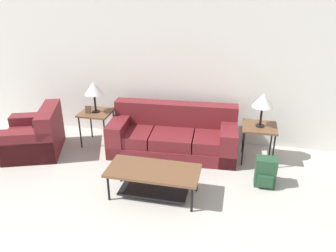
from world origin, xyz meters
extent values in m
cube|color=silver|center=(0.00, 4.78, 1.30)|extent=(9.08, 0.06, 2.60)
cube|color=maroon|center=(-0.29, 4.11, 0.11)|extent=(2.20, 1.00, 0.22)
cube|color=maroon|center=(-1.01, 4.04, 0.32)|extent=(0.74, 0.83, 0.20)
cube|color=maroon|center=(-0.29, 4.09, 0.32)|extent=(0.74, 0.83, 0.20)
cube|color=maroon|center=(0.42, 4.13, 0.32)|extent=(0.74, 0.83, 0.20)
cube|color=maroon|center=(-0.31, 4.41, 0.62)|extent=(2.16, 0.39, 0.40)
cube|color=maroon|center=(-1.23, 4.05, 0.29)|extent=(0.33, 0.89, 0.58)
cube|color=maroon|center=(0.64, 4.16, 0.29)|extent=(0.33, 0.89, 0.58)
cube|color=maroon|center=(-2.67, 3.62, 0.20)|extent=(1.17, 1.22, 0.40)
cube|color=maroon|center=(-2.37, 3.72, 0.60)|extent=(0.58, 1.01, 0.40)
cube|color=maroon|center=(-2.79, 3.96, 0.28)|extent=(0.92, 0.55, 0.56)
cube|color=maroon|center=(-2.54, 3.28, 0.28)|extent=(0.92, 0.55, 0.56)
cube|color=#33567F|center=(-2.56, 3.66, 0.50)|extent=(0.29, 0.38, 0.36)
cube|color=brown|center=(-0.30, 2.84, 0.41)|extent=(1.27, 0.59, 0.04)
cylinder|color=black|center=(-0.88, 2.60, 0.19)|extent=(0.03, 0.03, 0.39)
cylinder|color=black|center=(0.27, 2.60, 0.19)|extent=(0.03, 0.03, 0.39)
cylinder|color=black|center=(-0.88, 3.07, 0.19)|extent=(0.03, 0.03, 0.39)
cylinder|color=black|center=(0.27, 3.07, 0.19)|extent=(0.03, 0.03, 0.39)
cube|color=black|center=(-0.30, 2.84, 0.08)|extent=(0.95, 0.41, 0.02)
cube|color=brown|center=(-1.71, 4.17, 0.61)|extent=(0.54, 0.53, 0.03)
cylinder|color=black|center=(-1.94, 3.94, 0.30)|extent=(0.03, 0.03, 0.60)
cylinder|color=black|center=(-1.48, 3.94, 0.30)|extent=(0.03, 0.03, 0.60)
cylinder|color=black|center=(-1.94, 4.39, 0.30)|extent=(0.03, 0.03, 0.60)
cylinder|color=black|center=(-1.48, 4.39, 0.30)|extent=(0.03, 0.03, 0.60)
cube|color=brown|center=(1.12, 4.17, 0.61)|extent=(0.54, 0.53, 0.03)
cylinder|color=black|center=(0.89, 3.94, 0.30)|extent=(0.03, 0.03, 0.60)
cylinder|color=black|center=(1.36, 3.94, 0.30)|extent=(0.03, 0.03, 0.60)
cylinder|color=black|center=(0.89, 4.39, 0.30)|extent=(0.03, 0.03, 0.60)
cylinder|color=black|center=(1.36, 4.39, 0.30)|extent=(0.03, 0.03, 0.60)
cylinder|color=black|center=(-1.71, 4.17, 0.64)|extent=(0.14, 0.14, 0.02)
cylinder|color=black|center=(-1.71, 4.17, 0.80)|extent=(0.04, 0.04, 0.32)
cone|color=white|center=(-1.71, 4.17, 1.07)|extent=(0.32, 0.32, 0.22)
cylinder|color=black|center=(1.12, 4.17, 0.64)|extent=(0.14, 0.14, 0.02)
cylinder|color=black|center=(1.12, 4.17, 0.80)|extent=(0.04, 0.04, 0.32)
cone|color=white|center=(1.12, 4.17, 1.07)|extent=(0.32, 0.32, 0.22)
cube|color=#23472D|center=(1.23, 3.44, 0.22)|extent=(0.30, 0.21, 0.45)
cube|color=#23472D|center=(1.23, 3.32, 0.13)|extent=(0.22, 0.05, 0.18)
cylinder|color=#23472D|center=(1.14, 3.57, 0.25)|extent=(0.02, 0.02, 0.34)
cylinder|color=#23472D|center=(1.31, 3.57, 0.25)|extent=(0.02, 0.02, 0.34)
cube|color=#4C3828|center=(-1.82, 4.09, 0.69)|extent=(0.10, 0.04, 0.13)
camera|label=1|loc=(0.72, -0.84, 2.80)|focal=35.00mm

